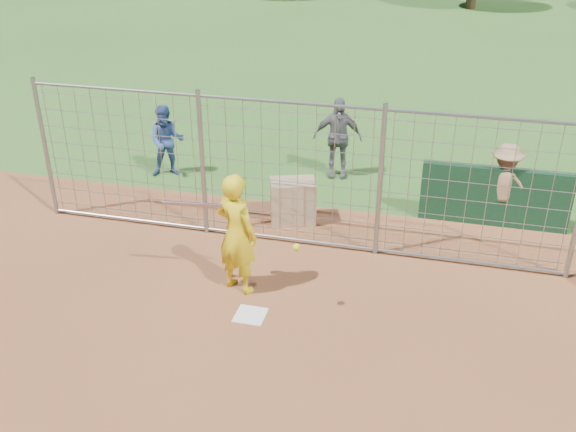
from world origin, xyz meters
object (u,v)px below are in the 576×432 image
(bystander_c, at_px, (504,185))
(batter, at_px, (237,234))
(bystander_b, at_px, (337,138))
(bystander_a, at_px, (167,141))
(equipment_bin, at_px, (293,201))

(bystander_c, bearing_deg, batter, 44.64)
(bystander_b, bearing_deg, bystander_c, -32.60)
(batter, distance_m, bystander_b, 4.68)
(bystander_c, bearing_deg, bystander_b, -18.34)
(bystander_a, height_order, equipment_bin, bystander_a)
(bystander_b, xyz_separation_m, equipment_bin, (-0.39, -2.26, -0.46))
(bystander_c, bearing_deg, bystander_a, 0.32)
(bystander_b, bearing_deg, bystander_a, -175.27)
(bystander_a, bearing_deg, equipment_bin, -44.55)
(bystander_a, relative_size, bystander_b, 0.89)
(batter, bearing_deg, bystander_c, -119.22)
(bystander_a, xyz_separation_m, bystander_c, (6.72, -0.58, 0.01))
(bystander_b, relative_size, equipment_bin, 2.15)
(bystander_c, relative_size, equipment_bin, 1.93)
(batter, relative_size, bystander_b, 1.11)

